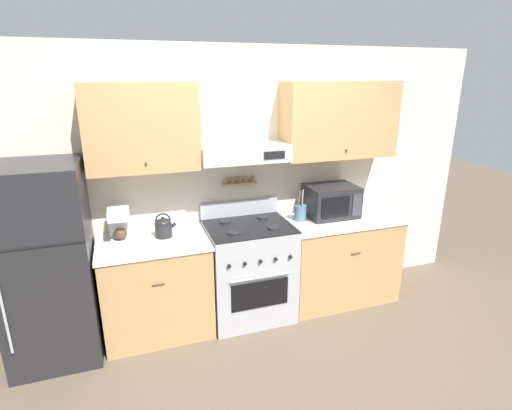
{
  "coord_description": "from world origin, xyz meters",
  "views": [
    {
      "loc": [
        -1.05,
        -3.0,
        2.27
      ],
      "look_at": [
        0.06,
        0.27,
        1.15
      ],
      "focal_mm": 28.0,
      "sensor_mm": 36.0,
      "label": 1
    }
  ],
  "objects": [
    {
      "name": "utensil_crock",
      "position": [
        0.56,
        0.4,
        0.98
      ],
      "size": [
        0.12,
        0.12,
        0.31
      ],
      "color": "slate",
      "rests_on": "counter_right"
    },
    {
      "name": "microwave",
      "position": [
        0.91,
        0.42,
        1.06
      ],
      "size": [
        0.5,
        0.39,
        0.32
      ],
      "color": "#232326",
      "rests_on": "counter_right"
    },
    {
      "name": "counter_right",
      "position": [
        0.99,
        0.33,
        0.45
      ],
      "size": [
        1.18,
        0.66,
        0.9
      ],
      "color": "tan",
      "rests_on": "ground_plane"
    },
    {
      "name": "ground_plane",
      "position": [
        0.0,
        0.0,
        0.0
      ],
      "size": [
        16.0,
        16.0,
        0.0
      ],
      "primitive_type": "plane",
      "color": "brown"
    },
    {
      "name": "coffee_maker",
      "position": [
        -1.13,
        0.43,
        1.05
      ],
      "size": [
        0.18,
        0.26,
        0.29
      ],
      "color": "white",
      "rests_on": "counter_left"
    },
    {
      "name": "wall_back",
      "position": [
        0.05,
        0.62,
        1.47
      ],
      "size": [
        5.2,
        0.46,
        2.55
      ],
      "color": "beige",
      "rests_on": "ground_plane"
    },
    {
      "name": "refrigerator",
      "position": [
        -1.71,
        0.29,
        0.83
      ],
      "size": [
        0.68,
        0.72,
        1.65
      ],
      "color": "#232326",
      "rests_on": "ground_plane"
    },
    {
      "name": "stove_range",
      "position": [
        0.0,
        0.32,
        0.48
      ],
      "size": [
        0.79,
        0.68,
        1.1
      ],
      "color": "#ADAFB5",
      "rests_on": "ground_plane"
    },
    {
      "name": "tea_kettle",
      "position": [
        -0.77,
        0.4,
        0.99
      ],
      "size": [
        0.19,
        0.15,
        0.22
      ],
      "color": "#232326",
      "rests_on": "counter_left"
    },
    {
      "name": "counter_left",
      "position": [
        -0.88,
        0.33,
        0.45
      ],
      "size": [
        0.96,
        0.66,
        0.9
      ],
      "color": "tan",
      "rests_on": "ground_plane"
    }
  ]
}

